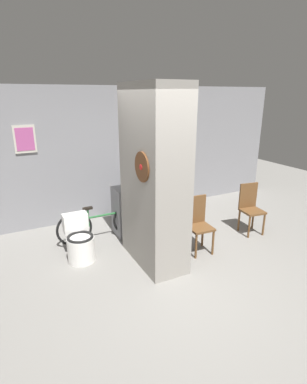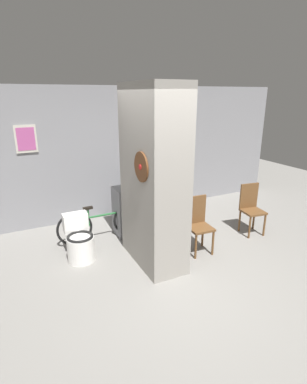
{
  "view_description": "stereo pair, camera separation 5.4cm",
  "coord_description": "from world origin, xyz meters",
  "px_view_note": "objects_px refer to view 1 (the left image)",
  "views": [
    {
      "loc": [
        -1.98,
        -3.05,
        2.45
      ],
      "look_at": [
        0.09,
        1.0,
        0.95
      ],
      "focal_mm": 28.0,
      "sensor_mm": 36.0,
      "label": 1
    },
    {
      "loc": [
        -1.94,
        -3.08,
        2.45
      ],
      "look_at": [
        0.09,
        1.0,
        0.95
      ],
      "focal_mm": 28.0,
      "sensor_mm": 36.0,
      "label": 2
    }
  ],
  "objects_px": {
    "chair_by_doorway": "(250,206)",
    "bottle_tall": "(132,180)",
    "chair_near_pillar": "(198,222)",
    "bicycle": "(103,223)",
    "toilet": "(80,242)"
  },
  "relations": [
    {
      "from": "bicycle",
      "to": "bottle_tall",
      "type": "relative_size",
      "value": 5.89
    },
    {
      "from": "toilet",
      "to": "bicycle",
      "type": "height_order",
      "value": "toilet"
    },
    {
      "from": "chair_by_doorway",
      "to": "bottle_tall",
      "type": "distance_m",
      "value": 2.2
    },
    {
      "from": "chair_near_pillar",
      "to": "bicycle",
      "type": "height_order",
      "value": "chair_near_pillar"
    },
    {
      "from": "chair_near_pillar",
      "to": "bicycle",
      "type": "xyz_separation_m",
      "value": [
        -1.25,
        1.06,
        -0.18
      ]
    },
    {
      "from": "chair_by_doorway",
      "to": "bottle_tall",
      "type": "bearing_deg",
      "value": 159.64
    },
    {
      "from": "chair_by_doorway",
      "to": "bottle_tall",
      "type": "xyz_separation_m",
      "value": [
        -1.88,
        1.03,
        0.48
      ]
    },
    {
      "from": "chair_near_pillar",
      "to": "bottle_tall",
      "type": "height_order",
      "value": "bottle_tall"
    },
    {
      "from": "chair_by_doorway",
      "to": "bottle_tall",
      "type": "relative_size",
      "value": 3.39
    },
    {
      "from": "chair_near_pillar",
      "to": "bottle_tall",
      "type": "xyz_separation_m",
      "value": [
        -0.62,
        1.17,
        0.48
      ]
    },
    {
      "from": "chair_near_pillar",
      "to": "chair_by_doorway",
      "type": "bearing_deg",
      "value": 10.67
    },
    {
      "from": "bicycle",
      "to": "toilet",
      "type": "bearing_deg",
      "value": -138.03
    },
    {
      "from": "toilet",
      "to": "chair_near_pillar",
      "type": "xyz_separation_m",
      "value": [
        1.77,
        -0.59,
        0.21
      ]
    },
    {
      "from": "toilet",
      "to": "chair_by_doorway",
      "type": "distance_m",
      "value": 3.06
    },
    {
      "from": "chair_near_pillar",
      "to": "chair_by_doorway",
      "type": "distance_m",
      "value": 1.27
    }
  ]
}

